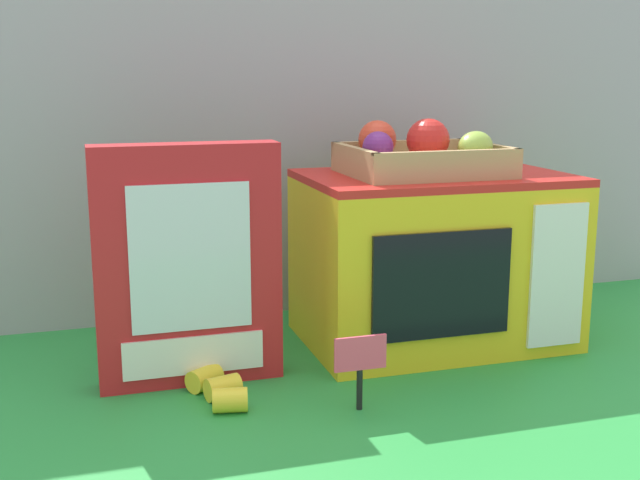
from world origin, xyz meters
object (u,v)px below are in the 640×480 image
Objects in this scene: cookie_set_box at (188,266)px; price_sign at (360,361)px; loose_toy_banana at (219,388)px; food_groups_crate at (420,156)px; toy_microwave at (434,258)px.

cookie_set_box is 3.37× the size of price_sign.
price_sign is 0.20m from loose_toy_banana.
cookie_set_box is 0.17m from loose_toy_banana.
cookie_set_box is at bearing -169.96° from food_groups_crate.
toy_microwave is at bearing 47.95° from price_sign.
loose_toy_banana is at bearing -158.94° from toy_microwave.
cookie_set_box reaches higher than toy_microwave.
loose_toy_banana is at bearing -157.42° from food_groups_crate.
loose_toy_banana is (0.02, -0.08, -0.15)m from cookie_set_box.
toy_microwave is 0.17m from food_groups_crate.
toy_microwave reaches higher than price_sign.
food_groups_crate is 0.70× the size of cookie_set_box.
toy_microwave is 0.41m from cookie_set_box.
food_groups_crate reaches higher than toy_microwave.
cookie_set_box is (-0.40, -0.07, 0.03)m from toy_microwave.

